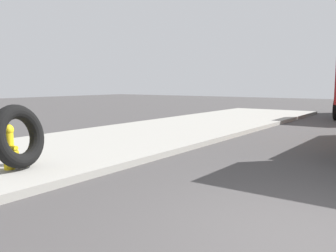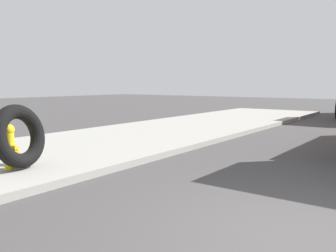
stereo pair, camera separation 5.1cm
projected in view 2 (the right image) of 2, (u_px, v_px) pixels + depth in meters
name	position (u px, v px, depth m)	size (l,w,h in m)	color
ground_plane	(307.00, 240.00, 4.09)	(80.00, 80.00, 0.00)	#423F3F
sidewalk_curb	(0.00, 162.00, 7.85)	(36.00, 5.00, 0.15)	#99968E
fire_hydrant	(9.00, 145.00, 6.81)	(0.23, 0.51, 0.87)	yellow
loose_tire	(19.00, 136.00, 6.83)	(1.23, 1.23, 0.28)	black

